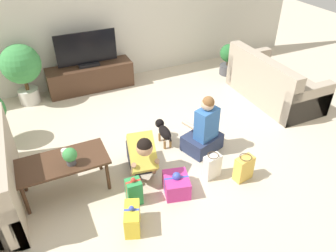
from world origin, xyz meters
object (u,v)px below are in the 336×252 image
gift_box_c (134,191)px  gift_bag_a (212,166)px  gift_box_b (132,219)px  mug (65,153)px  sofa_right (273,84)px  potted_plant_back_left (22,67)px  coffee_table (62,164)px  potted_plant_corner_right (228,58)px  dog (164,131)px  tv (87,51)px  person_kneeling (141,154)px  gift_bag_b (244,168)px  gift_box_a (176,184)px  person_sitting (204,132)px  tv_console (91,77)px  tabletop_plant (70,156)px

gift_box_c → gift_bag_a: size_ratio=1.06×
gift_box_b → mug: bearing=116.4°
sofa_right → potted_plant_back_left: (-4.06, 1.73, 0.38)m
coffee_table → mug: (0.06, 0.08, 0.10)m
potted_plant_corner_right → dog: (-2.20, -1.62, -0.14)m
coffee_table → gift_box_b: (0.56, -0.91, -0.27)m
tv → person_kneeling: 2.72m
coffee_table → gift_bag_b: (2.14, -0.76, -0.24)m
gift_box_a → gift_box_c: gift_box_c is taller
coffee_table → potted_plant_corner_right: (3.71, 2.01, -0.06)m
potted_plant_corner_right → mug: potted_plant_corner_right is taller
sofa_right → gift_box_c: bearing=112.9°
potted_plant_corner_right → gift_box_a: bearing=-133.3°
potted_plant_corner_right → person_kneeling: bearing=-142.1°
potted_plant_corner_right → tv: bearing=168.8°
tv → person_sitting: (1.02, -2.57, -0.45)m
sofa_right → mug: (-3.79, -0.70, 0.22)m
sofa_right → coffee_table: sofa_right is taller
potted_plant_back_left → tv_console: bearing=2.5°
gift_box_a → mug: mug is taller
coffee_table → gift_bag_a: size_ratio=2.96×
gift_box_b → gift_bag_b: bearing=5.2°
tv → potted_plant_corner_right: (2.76, -0.55, -0.41)m
sofa_right → gift_box_c: 3.42m
person_sitting → dog: 0.62m
person_sitting → gift_box_c: (-1.27, -0.54, -0.15)m
dog → tabletop_plant: size_ratio=2.32×
tv → mug: 2.64m
potted_plant_corner_right → gift_bag_a: potted_plant_corner_right is taller
mug → tabletop_plant: (0.04, -0.19, 0.08)m
sofa_right → gift_bag_a: bearing=122.9°
potted_plant_back_left → gift_box_b: (0.76, -3.42, -0.54)m
coffee_table → gift_bag_b: coffee_table is taller
person_kneeling → gift_box_a: 0.60m
potted_plant_back_left → dog: potted_plant_back_left is taller
potted_plant_back_left → gift_box_c: size_ratio=2.76×
person_sitting → dog: (-0.46, 0.40, -0.11)m
mug → gift_box_a: bearing=-30.6°
tabletop_plant → mug: bearing=101.9°
gift_box_c → tv: bearing=85.5°
potted_plant_corner_right → gift_box_a: potted_plant_corner_right is taller
sofa_right → gift_box_b: bearing=117.1°
potted_plant_corner_right → gift_bag_a: 3.22m
gift_box_c → gift_box_b: bearing=-112.9°
sofa_right → gift_box_a: 2.97m
potted_plant_corner_right → gift_box_c: size_ratio=1.65×
coffee_table → tabletop_plant: size_ratio=4.90×
tv_console → gift_box_b: (-0.39, -3.47, -0.09)m
tv → gift_box_c: 3.18m
person_sitting → mug: person_sitting is taller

